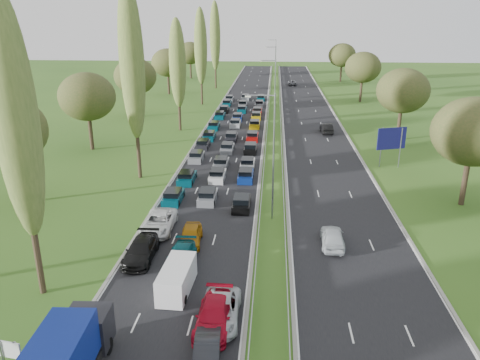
# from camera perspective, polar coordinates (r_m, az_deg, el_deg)

# --- Properties ---
(ground) EXTENTS (260.00, 260.00, 0.00)m
(ground) POSITION_cam_1_polar(r_m,az_deg,el_deg) (80.55, 4.16, 6.05)
(ground) COLOR #2E581B
(ground) RESTS_ON ground
(near_carriageway) EXTENTS (10.50, 215.00, 0.04)m
(near_carriageway) POSITION_cam_1_polar(r_m,az_deg,el_deg) (83.25, -0.51, 6.54)
(near_carriageway) COLOR black
(near_carriageway) RESTS_ON ground
(far_carriageway) EXTENTS (10.50, 215.00, 0.04)m
(far_carriageway) POSITION_cam_1_polar(r_m,az_deg,el_deg) (83.26, 8.84, 6.31)
(far_carriageway) COLOR black
(far_carriageway) RESTS_ON ground
(central_reservation) EXTENTS (2.36, 215.00, 0.32)m
(central_reservation) POSITION_cam_1_polar(r_m,az_deg,el_deg) (82.86, 4.18, 6.82)
(central_reservation) COLOR gray
(central_reservation) RESTS_ON ground
(lamp_columns) EXTENTS (0.18, 140.18, 12.00)m
(lamp_columns) POSITION_cam_1_polar(r_m,az_deg,el_deg) (77.42, 4.26, 10.04)
(lamp_columns) COLOR gray
(lamp_columns) RESTS_ON ground
(poplar_row) EXTENTS (2.80, 127.80, 22.44)m
(poplar_row) POSITION_cam_1_polar(r_m,az_deg,el_deg) (68.73, -9.51, 14.04)
(poplar_row) COLOR #2D2116
(poplar_row) RESTS_ON ground
(woodland_left) EXTENTS (8.00, 166.00, 11.10)m
(woodland_left) POSITION_cam_1_polar(r_m,az_deg,el_deg) (67.38, -19.21, 9.10)
(woodland_left) COLOR #2D2116
(woodland_left) RESTS_ON ground
(woodland_right) EXTENTS (8.00, 153.00, 11.10)m
(woodland_right) POSITION_cam_1_polar(r_m,az_deg,el_deg) (68.80, 20.94, 9.10)
(woodland_right) COLOR #2D2116
(woodland_right) RESTS_ON ground
(traffic_queue_fill) EXTENTS (9.06, 69.18, 0.80)m
(traffic_queue_fill) POSITION_cam_1_polar(r_m,az_deg,el_deg) (78.41, -0.82, 6.07)
(traffic_queue_fill) COLOR #053F4C
(traffic_queue_fill) RESTS_ON ground
(near_car_2) EXTENTS (2.78, 5.79, 1.59)m
(near_car_2) POSITION_cam_1_polar(r_m,az_deg,el_deg) (43.05, -9.84, -5.09)
(near_car_2) COLOR silver
(near_car_2) RESTS_ON near_carriageway
(near_car_3) EXTENTS (2.23, 5.37, 1.55)m
(near_car_3) POSITION_cam_1_polar(r_m,az_deg,el_deg) (38.46, -11.97, -8.37)
(near_car_3) COLOR black
(near_car_3) RESTS_ON near_carriageway
(near_car_7) EXTENTS (2.12, 5.04, 1.45)m
(near_car_7) POSITION_cam_1_polar(r_m,az_deg,el_deg) (36.97, -7.18, -9.35)
(near_car_7) COLOR #054850
(near_car_7) RESTS_ON near_carriageway
(near_car_8) EXTENTS (2.06, 4.53, 1.51)m
(near_car_8) POSITION_cam_1_polar(r_m,az_deg,el_deg) (40.30, -6.02, -6.72)
(near_car_8) COLOR #AE6F0B
(near_car_8) RESTS_ON near_carriageway
(near_car_9) EXTENTS (1.75, 4.23, 1.36)m
(near_car_9) POSITION_cam_1_polar(r_m,az_deg,el_deg) (27.74, -4.07, -20.34)
(near_car_9) COLOR black
(near_car_9) RESTS_ON near_carriageway
(near_car_10) EXTENTS (2.40, 5.18, 1.44)m
(near_car_10) POSITION_cam_1_polar(r_m,az_deg,el_deg) (30.82, -2.40, -15.63)
(near_car_10) COLOR #B1B8BC
(near_car_10) RESTS_ON near_carriageway
(near_car_11) EXTENTS (2.30, 5.32, 1.53)m
(near_car_11) POSITION_cam_1_polar(r_m,az_deg,el_deg) (30.34, -3.18, -16.18)
(near_car_11) COLOR #AE0A20
(near_car_11) RESTS_ON near_carriageway
(far_car_0) EXTENTS (2.03, 4.72, 1.59)m
(far_car_0) POSITION_cam_1_polar(r_m,az_deg,el_deg) (40.46, 11.23, -6.83)
(far_car_0) COLOR silver
(far_car_0) RESTS_ON far_carriageway
(far_car_1) EXTENTS (1.88, 4.92, 1.60)m
(far_car_1) POSITION_cam_1_polar(r_m,az_deg,el_deg) (79.54, 10.50, 6.22)
(far_car_1) COLOR black
(far_car_1) RESTS_ON far_carriageway
(far_car_2) EXTENTS (2.38, 4.95, 1.36)m
(far_car_2) POSITION_cam_1_polar(r_m,az_deg,el_deg) (136.00, 6.40, 11.71)
(far_car_2) COLOR slate
(far_car_2) RESTS_ON far_carriageway
(white_van_rear) EXTENTS (1.89, 4.83, 1.94)m
(white_van_rear) POSITION_cam_1_polar(r_m,az_deg,el_deg) (33.99, -7.63, -11.64)
(white_van_rear) COLOR silver
(white_van_rear) RESTS_ON near_carriageway
(info_sign) EXTENTS (1.50, 0.35, 2.10)m
(info_sign) POSITION_cam_1_polar(r_m,az_deg,el_deg) (29.38, -26.34, -18.39)
(info_sign) COLOR gray
(info_sign) RESTS_ON ground
(direction_sign) EXTENTS (3.82, 1.37, 5.20)m
(direction_sign) POSITION_cam_1_polar(r_m,az_deg,el_deg) (62.47, 17.99, 4.63)
(direction_sign) COLOR gray
(direction_sign) RESTS_ON ground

